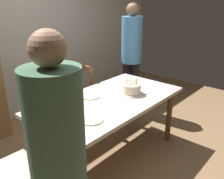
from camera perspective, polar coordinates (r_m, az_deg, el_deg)
The scene contains 13 objects.
ground at distance 3.12m, azimuth -0.62°, elevation -14.98°, with size 6.40×6.40×0.00m, color #93704C.
back_wall at distance 4.03m, azimuth -21.35°, elevation 12.04°, with size 6.40×0.10×2.60m, color beige.
dining_table at distance 2.78m, azimuth -0.67°, elevation -3.86°, with size 1.76×0.92×0.75m.
birthday_cake at distance 2.88m, azimuth 4.57°, elevation 0.06°, with size 0.28×0.28×0.19m.
plate_near_celebrant at distance 2.30m, azimuth -4.79°, elevation -7.03°, with size 0.22×0.22×0.01m, color silver.
plate_far_side at distance 2.82m, azimuth -5.04°, elevation -1.56°, with size 0.22×0.22×0.01m, color silver.
fork_near_celebrant at distance 2.20m, azimuth -7.58°, elevation -8.64°, with size 0.18×0.02×0.01m, color silver.
fork_far_side at distance 2.72m, azimuth -7.54°, elevation -2.55°, with size 0.18×0.02×0.01m, color silver.
fork_near_guest at distance 2.89m, azimuth 7.54°, elevation -1.14°, with size 0.18×0.02×0.01m, color silver.
chair_spindle_back at distance 3.47m, azimuth -8.68°, elevation -2.56°, with size 0.51×0.51×0.95m.
chair_upholstered at distance 2.23m, azimuth -24.57°, elevation -16.72°, with size 0.46×0.45×0.95m.
person_celebrant at distance 1.47m, azimuth -12.45°, elevation -15.51°, with size 0.32×0.32×1.69m.
person_guest at distance 3.89m, azimuth 4.54°, elevation 8.51°, with size 0.32×0.32×1.74m.
Camera 1 is at (-1.89, -1.67, 1.83)m, focal length 39.31 mm.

